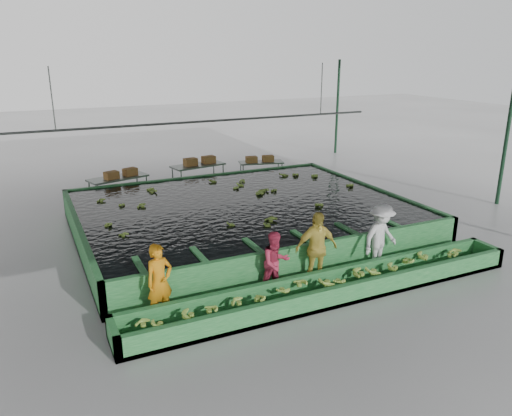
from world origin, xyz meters
name	(u,v)px	position (x,y,z in m)	size (l,w,h in m)	color
ground	(263,245)	(0.00, 0.00, 0.00)	(80.00, 80.00, 0.00)	gray
shed_roof	(264,69)	(0.00, 0.00, 5.00)	(20.00, 22.00, 0.04)	slate
shed_posts	(264,162)	(0.00, 0.00, 2.50)	(20.00, 22.00, 5.00)	#14321E
flotation_tank	(243,216)	(0.00, 1.50, 0.45)	(10.00, 8.00, 0.90)	#2E793B
tank_water	(242,204)	(0.00, 1.50, 0.85)	(9.70, 7.70, 0.00)	black
sorting_trough	(332,288)	(0.00, -3.60, 0.25)	(10.00, 1.00, 0.50)	#2E793B
cableway_rail	(203,121)	(0.00, 5.00, 3.00)	(0.08, 0.08, 14.00)	#59605B
rail_hanger_left	(52,99)	(-5.00, 5.00, 4.00)	(0.04, 0.04, 2.00)	#59605B
rail_hanger_right	(321,89)	(5.00, 5.00, 4.00)	(0.04, 0.04, 2.00)	#59605B
worker_a	(160,282)	(-3.79, -2.80, 0.84)	(0.61, 0.40, 1.67)	orange
worker_b	(276,263)	(-1.05, -2.80, 0.75)	(0.73, 0.57, 1.51)	#B22A47
worker_c	(316,248)	(0.05, -2.80, 0.92)	(1.08, 0.45, 1.84)	#DAC349
worker_d	(381,237)	(1.98, -2.80, 0.89)	(1.15, 0.66, 1.78)	silver
packing_table_left	(119,190)	(-2.99, 6.19, 0.49)	(2.15, 0.86, 0.98)	#59605B
packing_table_mid	(198,176)	(0.37, 6.88, 0.50)	(2.18, 0.87, 0.99)	#59605B
packing_table_right	(261,171)	(3.23, 6.82, 0.43)	(1.88, 0.75, 0.86)	#59605B
box_stack_left	(121,177)	(-2.87, 6.12, 0.98)	(1.26, 0.35, 0.27)	olive
box_stack_mid	(200,164)	(0.46, 6.91, 0.99)	(1.34, 0.37, 0.29)	olive
box_stack_right	(260,162)	(3.14, 6.78, 0.86)	(1.22, 0.34, 0.26)	olive
floating_bananas	(233,197)	(0.00, 2.30, 0.85)	(9.32, 6.35, 0.13)	#85AE3C
trough_bananas	(332,282)	(0.00, -3.60, 0.40)	(8.59, 0.57, 0.11)	#85AE3C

